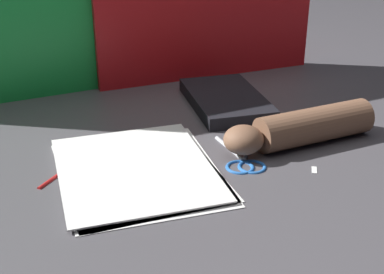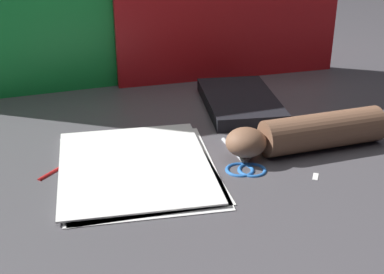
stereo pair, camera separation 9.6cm
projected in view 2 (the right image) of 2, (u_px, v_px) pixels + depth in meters
ground_plane at (187, 160)px, 1.01m from camera, size 6.00×6.00×0.00m
backdrop_panel_center at (231, 9)px, 1.37m from camera, size 0.60×0.05×0.37m
paper_stack at (138, 167)px, 0.97m from camera, size 0.29×0.34×0.01m
book_closed at (240, 102)px, 1.24m from camera, size 0.18×0.28×0.03m
scissors at (245, 162)px, 0.99m from camera, size 0.12×0.17×0.01m
hand_forearm at (308, 133)px, 1.03m from camera, size 0.33×0.10×0.07m
paper_scrap_near at (210, 192)px, 0.90m from camera, size 0.02×0.02×0.00m
paper_scrap_mid at (316, 176)px, 0.95m from camera, size 0.02×0.03×0.00m
pen at (67, 162)px, 0.99m from camera, size 0.11×0.11×0.01m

